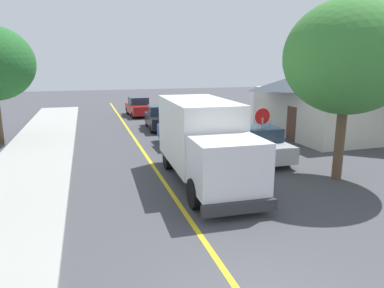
{
  "coord_description": "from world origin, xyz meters",
  "views": [
    {
      "loc": [
        -2.78,
        -4.78,
        4.63
      ],
      "look_at": [
        1.28,
        8.58,
        1.4
      ],
      "focal_mm": 32.6,
      "sensor_mm": 36.0,
      "label": 1
    }
  ],
  "objects": [
    {
      "name": "parked_car_far",
      "position": [
        1.76,
        26.72,
        0.79
      ],
      "size": [
        2.01,
        4.48,
        1.67
      ],
      "color": "maroon",
      "rests_on": "ground"
    },
    {
      "name": "centre_line_yellow",
      "position": [
        0.0,
        10.0,
        0.0
      ],
      "size": [
        0.16,
        56.0,
        0.01
      ],
      "primitive_type": "cube",
      "color": "gold",
      "rests_on": "ground"
    },
    {
      "name": "street_tree_far_side",
      "position": [
        6.9,
        6.59,
        4.86
      ],
      "size": [
        4.87,
        4.87,
        7.06
      ],
      "color": "brown",
      "rests_on": "ground"
    },
    {
      "name": "parked_car_mid",
      "position": [
        2.27,
        19.73,
        0.79
      ],
      "size": [
        2.01,
        4.48,
        1.67
      ],
      "color": "black",
      "rests_on": "ground"
    },
    {
      "name": "stop_sign",
      "position": [
        4.97,
        9.53,
        1.86
      ],
      "size": [
        0.8,
        0.1,
        2.65
      ],
      "color": "gray",
      "rests_on": "ground"
    },
    {
      "name": "box_truck",
      "position": [
        1.55,
        7.96,
        1.77
      ],
      "size": [
        2.64,
        7.26,
        3.2
      ],
      "color": "silver",
      "rests_on": "ground"
    },
    {
      "name": "parked_van_across",
      "position": [
        5.2,
        10.18,
        0.79
      ],
      "size": [
        1.94,
        4.46,
        1.67
      ],
      "color": "#B7B7BC",
      "rests_on": "ground"
    },
    {
      "name": "parked_car_near",
      "position": [
        2.24,
        13.87,
        0.79
      ],
      "size": [
        1.88,
        4.43,
        1.67
      ],
      "color": "#2D4793",
      "rests_on": "ground"
    },
    {
      "name": "house_across_street",
      "position": [
        13.79,
        14.5,
        2.63
      ],
      "size": [
        10.3,
        9.03,
        5.02
      ],
      "color": "beige",
      "rests_on": "ground"
    }
  ]
}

